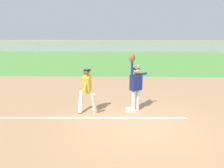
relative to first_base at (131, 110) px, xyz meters
name	(u,v)px	position (x,y,z in m)	size (l,w,h in m)	color
ground_plane	(142,125)	(0.29, -1.40, -0.04)	(82.53, 82.53, 0.00)	tan
outfield_grass	(126,59)	(0.29, 16.18, -0.04)	(52.37, 19.13, 0.01)	#549342
chalk_foul_line	(22,118)	(-4.00, -0.90, -0.04)	(12.00, 0.10, 0.01)	white
first_base	(131,110)	(0.00, 0.00, 0.00)	(0.38, 0.38, 0.08)	white
fielder	(136,83)	(0.16, -0.04, 1.08)	(0.78, 0.63, 2.28)	silver
runner	(87,88)	(-1.68, -0.34, 0.96)	(0.73, 0.85, 1.72)	white
baseball	(138,66)	(0.24, -0.07, 1.77)	(0.07, 0.07, 0.07)	white
outfield_fence	(124,46)	(0.29, 25.74, 0.79)	(52.45, 0.08, 1.67)	#93999E
parked_car_red	(76,45)	(-7.84, 29.43, 0.63)	(4.47, 2.26, 1.25)	#B21E1E
parked_car_white	(115,45)	(-1.13, 29.62, 0.63)	(4.58, 2.50, 1.25)	white
parked_car_tan	(152,45)	(5.14, 29.83, 0.63)	(4.49, 2.29, 1.25)	tan
parked_car_black	(189,45)	(11.38, 29.78, 0.63)	(4.50, 2.31, 1.25)	black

